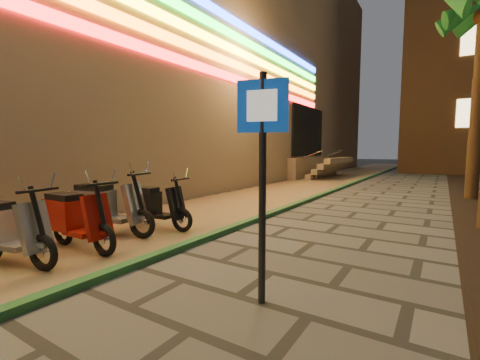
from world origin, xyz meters
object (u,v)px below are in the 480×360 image
Objects in this scene: pedestrian_sign at (262,157)px; scooter_8 at (105,207)px; scooter_9 at (153,205)px; scooter_6 at (4,229)px; scooter_7 at (74,218)px.

pedestrian_sign is 1.35× the size of scooter_8.
scooter_8 is 1.13× the size of scooter_9.
scooter_6 reaches higher than scooter_9.
scooter_6 is 0.99× the size of scooter_7.
scooter_8 is at bearing 85.82° from scooter_6.
pedestrian_sign is at bearing 3.53° from scooter_6.
pedestrian_sign is 4.17m from scooter_8.
scooter_7 reaches higher than scooter_6.
scooter_7 is 1.72m from scooter_9.
scooter_7 is at bearing 165.69° from pedestrian_sign.
scooter_7 is at bearing -79.38° from scooter_8.
scooter_8 reaches higher than scooter_7.
scooter_8 is (-0.35, 0.85, 0.03)m from scooter_7.
scooter_9 is at bearing 54.29° from scooter_8.
scooter_6 is 0.97m from scooter_7.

